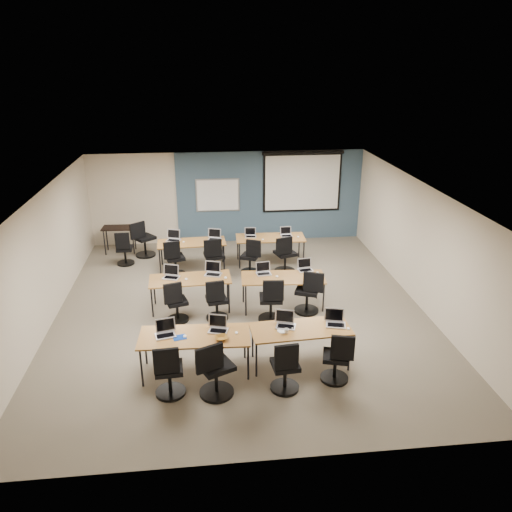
{
  "coord_description": "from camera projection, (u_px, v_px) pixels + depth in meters",
  "views": [
    {
      "loc": [
        -0.74,
        -9.83,
        5.21
      ],
      "look_at": [
        0.39,
        0.4,
        1.1
      ],
      "focal_mm": 35.0,
      "sensor_mm": 36.0,
      "label": 1
    }
  ],
  "objects": [
    {
      "name": "task_chair_1",
      "position": [
        215.0,
        373.0,
        8.09
      ],
      "size": [
        0.62,
        0.58,
        1.05
      ],
      "rotation": [
        0.0,
        0.0,
        0.43
      ],
      "color": "black",
      "rests_on": "floor"
    },
    {
      "name": "laptop_0",
      "position": [
        165.0,
        331.0,
        8.63
      ],
      "size": [
        0.34,
        0.29,
        0.26
      ],
      "rotation": [
        0.0,
        0.0,
        0.22
      ],
      "color": "#BABABA",
      "rests_on": "training_table_front_left"
    },
    {
      "name": "floor",
      "position": [
        241.0,
        309.0,
        11.08
      ],
      "size": [
        8.0,
        9.0,
        0.02
      ],
      "primitive_type": "cube",
      "color": "#6B6354",
      "rests_on": "ground"
    },
    {
      "name": "training_table_mid_right",
      "position": [
        283.0,
        279.0,
        10.94
      ],
      "size": [
        1.82,
        0.76,
        0.73
      ],
      "rotation": [
        0.0,
        0.0,
        -0.07
      ],
      "color": "brown",
      "rests_on": "floor"
    },
    {
      "name": "task_chair_7",
      "position": [
        308.0,
        295.0,
        10.78
      ],
      "size": [
        0.57,
        0.54,
        1.01
      ],
      "rotation": [
        0.0,
        0.0,
        -0.39
      ],
      "color": "black",
      "rests_on": "floor"
    },
    {
      "name": "mouse_2",
      "position": [
        292.0,
        329.0,
        8.82
      ],
      "size": [
        0.07,
        0.09,
        0.03
      ],
      "primitive_type": "ellipsoid",
      "rotation": [
        0.0,
        0.0,
        0.11
      ],
      "color": "white",
      "rests_on": "training_table_front_right"
    },
    {
      "name": "utility_table",
      "position": [
        119.0,
        230.0,
        14.09
      ],
      "size": [
        0.91,
        0.51,
        0.75
      ],
      "rotation": [
        0.0,
        0.0,
        -0.05
      ],
      "color": "black",
      "rests_on": "floor"
    },
    {
      "name": "blue_mousepad",
      "position": [
        180.0,
        337.0,
        8.56
      ],
      "size": [
        0.26,
        0.23,
        0.01
      ],
      "primitive_type": "cube",
      "rotation": [
        0.0,
        0.0,
        0.24
      ],
      "color": "navy",
      "rests_on": "training_table_front_left"
    },
    {
      "name": "laptop_9",
      "position": [
        215.0,
        237.0,
        13.17
      ],
      "size": [
        0.35,
        0.29,
        0.26
      ],
      "rotation": [
        0.0,
        0.0,
        -0.3
      ],
      "color": "#BCBCC1",
      "rests_on": "training_table_back_left"
    },
    {
      "name": "task_chair_10",
      "position": [
        251.0,
        259.0,
        12.78
      ],
      "size": [
        0.5,
        0.47,
        0.96
      ],
      "rotation": [
        0.0,
        0.0,
        -0.41
      ],
      "color": "black",
      "rests_on": "floor"
    },
    {
      "name": "laptop_1",
      "position": [
        218.0,
        327.0,
        8.78
      ],
      "size": [
        0.33,
        0.28,
        0.25
      ],
      "rotation": [
        0.0,
        0.0,
        -0.28
      ],
      "color": "#B6B6B6",
      "rests_on": "training_table_front_left"
    },
    {
      "name": "snack_plate",
      "position": [
        283.0,
        331.0,
        8.76
      ],
      "size": [
        0.25,
        0.25,
        0.01
      ],
      "primitive_type": "cylinder",
      "rotation": [
        0.0,
        0.0,
        0.34
      ],
      "color": "white",
      "rests_on": "training_table_front_right"
    },
    {
      "name": "mouse_8",
      "position": [
        184.0,
        242.0,
        12.96
      ],
      "size": [
        0.06,
        0.09,
        0.03
      ],
      "primitive_type": "ellipsoid",
      "rotation": [
        0.0,
        0.0,
        -0.04
      ],
      "color": "white",
      "rests_on": "training_table_back_left"
    },
    {
      "name": "training_table_mid_left",
      "position": [
        190.0,
        280.0,
        10.86
      ],
      "size": [
        1.76,
        0.73,
        0.73
      ],
      "rotation": [
        0.0,
        0.0,
        0.04
      ],
      "color": "brown",
      "rests_on": "floor"
    },
    {
      "name": "task_chair_11",
      "position": [
        285.0,
        257.0,
        12.8
      ],
      "size": [
        0.56,
        0.54,
        1.02
      ],
      "rotation": [
        0.0,
        0.0,
        0.32
      ],
      "color": "black",
      "rests_on": "floor"
    },
    {
      "name": "laptop_5",
      "position": [
        213.0,
        271.0,
        11.04
      ],
      "size": [
        0.36,
        0.3,
        0.27
      ],
      "rotation": [
        0.0,
        0.0,
        -0.32
      ],
      "color": "#A4A4AB",
      "rests_on": "training_table_mid_left"
    },
    {
      "name": "laptop_11",
      "position": [
        286.0,
        234.0,
        13.43
      ],
      "size": [
        0.3,
        0.26,
        0.23
      ],
      "rotation": [
        0.0,
        0.0,
        0.07
      ],
      "color": "#A4A5AC",
      "rests_on": "training_table_back_right"
    },
    {
      "name": "spare_chair_b",
      "position": [
        124.0,
        251.0,
        13.31
      ],
      "size": [
        0.46,
        0.46,
        0.95
      ],
      "rotation": [
        0.0,
        0.0,
        0.02
      ],
      "color": "black",
      "rests_on": "floor"
    },
    {
      "name": "laptop_2",
      "position": [
        285.0,
        322.0,
        8.92
      ],
      "size": [
        0.35,
        0.29,
        0.26
      ],
      "rotation": [
        0.0,
        0.0,
        -0.29
      ],
      "color": "#B5B5BD",
      "rests_on": "training_table_front_right"
    },
    {
      "name": "mouse_7",
      "position": [
        318.0,
        272.0,
        11.12
      ],
      "size": [
        0.06,
        0.09,
        0.03
      ],
      "primitive_type": "ellipsoid",
      "rotation": [
        0.0,
        0.0,
        -0.03
      ],
      "color": "white",
      "rests_on": "training_table_mid_right"
    },
    {
      "name": "wall_front",
      "position": [
        268.0,
        379.0,
        6.42
      ],
      "size": [
        8.0,
        0.04,
        2.7
      ],
      "primitive_type": "cube",
      "color": "beige",
      "rests_on": "ground"
    },
    {
      "name": "mouse_3",
      "position": [
        348.0,
        329.0,
        8.82
      ],
      "size": [
        0.07,
        0.09,
        0.03
      ],
      "primitive_type": "ellipsoid",
      "rotation": [
        0.0,
        0.0,
        -0.18
      ],
      "color": "white",
      "rests_on": "training_table_front_right"
    },
    {
      "name": "mouse_6",
      "position": [
        277.0,
        276.0,
        10.92
      ],
      "size": [
        0.07,
        0.11,
        0.04
      ],
      "primitive_type": "ellipsoid",
      "rotation": [
        0.0,
        0.0,
        0.11
      ],
      "color": "white",
      "rests_on": "training_table_mid_right"
    },
    {
      "name": "laptop_8",
      "position": [
        174.0,
        238.0,
        13.1
      ],
      "size": [
        0.35,
        0.3,
        0.27
      ],
      "rotation": [
        0.0,
        0.0,
        -0.32
      ],
      "color": "silver",
      "rests_on": "training_table_back_left"
    },
    {
      "name": "whiteboard",
      "position": [
        218.0,
        195.0,
        14.59
      ],
      "size": [
        1.28,
        0.03,
        0.98
      ],
      "color": "#99A3AE",
      "rests_on": "wall_back"
    },
    {
      "name": "task_chair_6",
      "position": [
        271.0,
        303.0,
        10.43
      ],
      "size": [
        0.53,
        0.53,
        1.01
      ],
      "rotation": [
        0.0,
        0.0,
        -0.08
      ],
      "color": "black",
      "rests_on": "floor"
    },
    {
      "name": "wall_left",
      "position": [
        45.0,
        260.0,
        10.17
      ],
      "size": [
        0.04,
        9.0,
        2.7
      ],
      "primitive_type": "cube",
      "color": "beige",
      "rests_on": "ground"
    },
    {
      "name": "task_chair_4",
      "position": [
        176.0,
        305.0,
        10.41
      ],
      "size": [
        0.48,
        0.47,
        0.95
      ],
      "rotation": [
        0.0,
        0.0,
        0.28
      ],
      "color": "black",
      "rests_on": "floor"
    },
    {
      "name": "mouse_5",
      "position": [
        226.0,
        278.0,
        10.85
      ],
      "size": [
        0.09,
        0.12,
        0.04
      ],
      "primitive_type": "ellipsoid",
      "rotation": [
        0.0,
        0.0,
        -0.23
      ],
      "color": "white",
      "rests_on": "training_table_mid_left"
    },
    {
      "name": "mouse_1",
      "position": [
        236.0,
        333.0,
        8.69
      ],
      "size": [
        0.07,
        0.1,
        0.03
      ],
      "primitive_type": "ellipsoid",
      "rotation": [
        0.0,
        0.0,
        0.18
      ],
      "color": "white",
      "rests_on": "training_table_front_left"
    },
    {
      "name": "snack_bowl",
      "position": [
        221.0,
        338.0,
        8.49
      ],
      "size": [
        0.24,
        0.24,
        0.06
      ],
      "primitive_type": "imported",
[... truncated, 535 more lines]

